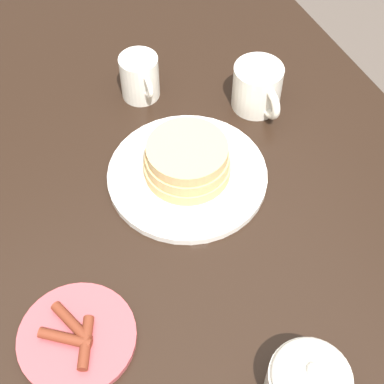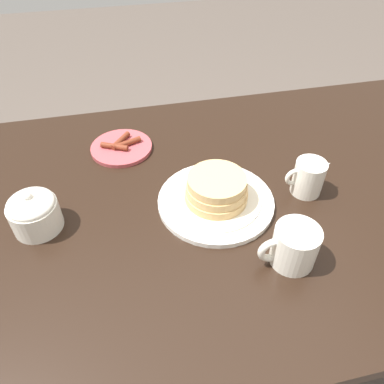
{
  "view_description": "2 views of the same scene",
  "coord_description": "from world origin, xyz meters",
  "views": [
    {
      "loc": [
        0.55,
        -0.21,
        1.5
      ],
      "look_at": [
        0.08,
        0.01,
        0.8
      ],
      "focal_mm": 55.0,
      "sensor_mm": 36.0,
      "label": 1
    },
    {
      "loc": [
        0.2,
        0.57,
        1.34
      ],
      "look_at": [
        0.08,
        0.01,
        0.8
      ],
      "focal_mm": 35.0,
      "sensor_mm": 36.0,
      "label": 2
    }
  ],
  "objects": [
    {
      "name": "dining_table",
      "position": [
        0.0,
        0.0,
        0.65
      ],
      "size": [
        1.42,
        0.83,
        0.77
      ],
      "color": "black",
      "rests_on": "ground_plane"
    },
    {
      "name": "ground_plane",
      "position": [
        0.0,
        0.0,
        0.0
      ],
      "size": [
        8.0,
        8.0,
        0.0
      ],
      "primitive_type": "plane",
      "color": "#51473F"
    },
    {
      "name": "side_plate_bacon",
      "position": [
        0.21,
        -0.22,
        0.78
      ],
      "size": [
        0.15,
        0.15,
        0.02
      ],
      "color": "#B2474C",
      "rests_on": "dining_table"
    },
    {
      "name": "sugar_bowl",
      "position": [
        0.4,
        0.01,
        0.82
      ],
      "size": [
        0.1,
        0.1,
        0.09
      ],
      "color": "silver",
      "rests_on": "dining_table"
    },
    {
      "name": "pancake_plate",
      "position": [
        0.03,
        0.02,
        0.8
      ],
      "size": [
        0.25,
        0.25,
        0.07
      ],
      "color": "white",
      "rests_on": "dining_table"
    },
    {
      "name": "creamer_pitcher",
      "position": [
        -0.18,
        0.03,
        0.82
      ],
      "size": [
        0.1,
        0.07,
        0.09
      ],
      "color": "silver",
      "rests_on": "dining_table"
    },
    {
      "name": "coffee_mug",
      "position": [
        -0.07,
        0.2,
        0.81
      ],
      "size": [
        0.11,
        0.08,
        0.08
      ],
      "color": "silver",
      "rests_on": "dining_table"
    }
  ]
}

